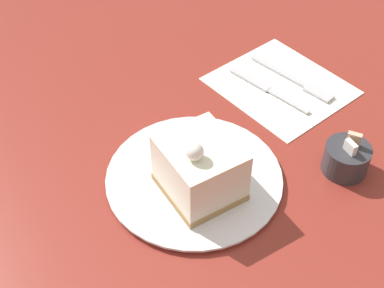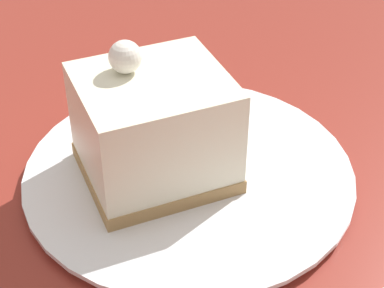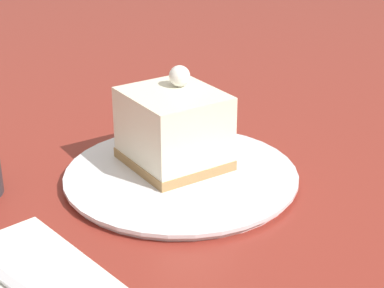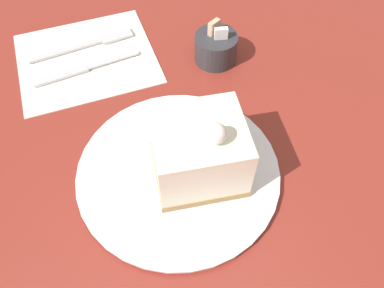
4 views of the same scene
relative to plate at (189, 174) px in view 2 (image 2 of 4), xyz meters
name	(u,v)px [view 2 (image 2 of 4)]	position (x,y,z in m)	size (l,w,h in m)	color
ground_plane	(192,151)	(0.03, -0.03, -0.01)	(4.00, 4.00, 0.00)	maroon
plate	(189,174)	(0.00, 0.00, 0.00)	(0.26, 0.26, 0.01)	white
cake_slice	(154,128)	(0.01, 0.02, 0.05)	(0.12, 0.13, 0.11)	#AD8451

